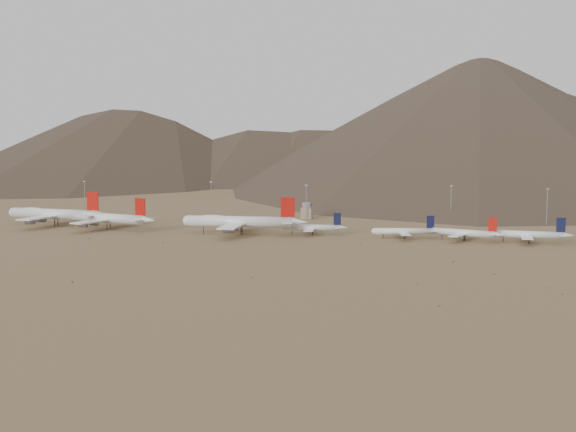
% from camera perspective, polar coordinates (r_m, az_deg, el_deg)
% --- Properties ---
extents(ground, '(3000.00, 3000.00, 0.00)m').
position_cam_1_polar(ground, '(430.69, -5.98, -1.79)').
color(ground, '#8D6C49').
rests_on(ground, ground).
extents(mountain_ridge, '(4400.00, 1000.00, 300.00)m').
position_cam_1_polar(mountain_ridge, '(1311.37, 8.01, 10.02)').
color(mountain_ridge, '#4B3B2D').
rests_on(mountain_ridge, ground).
extents(widebody_west, '(80.41, 62.07, 23.89)m').
position_cam_1_polar(widebody_west, '(515.27, -17.95, 0.16)').
color(widebody_west, white).
rests_on(widebody_west, ground).
extents(widebody_centre, '(71.21, 56.02, 21.50)m').
position_cam_1_polar(widebody_centre, '(486.64, -14.09, -0.15)').
color(widebody_centre, white).
rests_on(widebody_centre, ground).
extents(widebody_east, '(79.20, 61.18, 23.53)m').
position_cam_1_polar(widebody_east, '(446.89, -3.82, -0.44)').
color(widebody_east, white).
rests_on(widebody_east, ground).
extents(narrowbody_a, '(41.48, 30.05, 13.72)m').
position_cam_1_polar(narrowbody_a, '(445.64, 2.00, -0.92)').
color(narrowbody_a, white).
rests_on(narrowbody_a, ground).
extents(narrowbody_b, '(40.73, 30.06, 13.72)m').
position_cam_1_polar(narrowbody_b, '(433.42, 9.25, -1.19)').
color(narrowbody_b, white).
rests_on(narrowbody_b, ground).
extents(narrowbody_c, '(42.75, 31.82, 14.62)m').
position_cam_1_polar(narrowbody_c, '(430.18, 13.82, -1.31)').
color(narrowbody_c, white).
rests_on(narrowbody_c, ground).
extents(narrowbody_d, '(45.83, 32.76, 15.12)m').
position_cam_1_polar(narrowbody_d, '(431.48, 18.57, -1.40)').
color(narrowbody_d, white).
rests_on(narrowbody_d, ground).
extents(control_tower, '(8.00, 8.00, 12.00)m').
position_cam_1_polar(control_tower, '(535.86, 1.51, 0.36)').
color(control_tower, gray).
rests_on(control_tower, ground).
extents(mast_far_west, '(2.00, 0.60, 25.70)m').
position_cam_1_polar(mast_far_west, '(598.62, -15.77, 1.59)').
color(mast_far_west, gray).
rests_on(mast_far_west, ground).
extents(mast_west, '(2.00, 0.60, 25.70)m').
position_cam_1_polar(mast_west, '(573.28, -6.08, 1.60)').
color(mast_west, gray).
rests_on(mast_west, ground).
extents(mast_centre, '(2.00, 0.60, 25.70)m').
position_cam_1_polar(mast_centre, '(529.49, 1.46, 1.26)').
color(mast_centre, gray).
rests_on(mast_centre, ground).
extents(mast_east, '(2.00, 0.60, 25.70)m').
position_cam_1_polar(mast_east, '(533.09, 12.76, 1.14)').
color(mast_east, gray).
rests_on(mast_east, ground).
extents(mast_far_east, '(2.00, 0.60, 25.70)m').
position_cam_1_polar(mast_far_east, '(521.06, 19.79, 0.82)').
color(mast_far_east, gray).
rests_on(mast_far_east, ground).
extents(desert_scrub, '(391.28, 158.17, 0.82)m').
position_cam_1_polar(desert_scrub, '(343.63, -6.89, -3.75)').
color(desert_scrub, brown).
rests_on(desert_scrub, ground).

